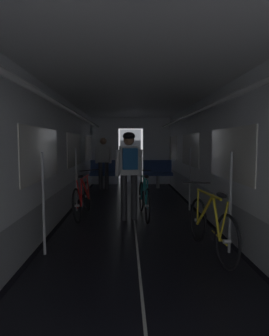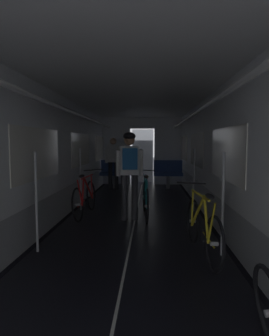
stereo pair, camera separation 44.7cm
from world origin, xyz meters
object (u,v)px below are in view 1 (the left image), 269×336
bench_seat_far_right (158,171)px  person_cyclist_aisle (129,166)px  bicycle_teal_in_aisle (144,198)px  bicycle_red (83,198)px  bench_seat_far_left (104,171)px  person_standing_near_bench (103,160)px  bicycle_yellow (211,226)px

bench_seat_far_right → person_cyclist_aisle: size_ratio=0.57×
bicycle_teal_in_aisle → bench_seat_far_right: bearing=80.1°
bench_seat_far_right → person_cyclist_aisle: person_cyclist_aisle is taller
bicycle_red → person_cyclist_aisle: (0.95, -0.32, 0.69)m
bench_seat_far_left → person_cyclist_aisle: person_cyclist_aisle is taller
bicycle_red → person_standing_near_bench: size_ratio=1.00×
bicycle_red → bench_seat_far_left: bearing=87.7°
person_standing_near_bench → bicycle_yellow: bearing=-71.3°
bench_seat_far_left → person_cyclist_aisle: size_ratio=0.57×
bicycle_yellow → person_standing_near_bench: bearing=108.7°
bench_seat_far_left → bench_seat_far_right: same height
bench_seat_far_right → bicycle_red: (-1.95, -3.89, -0.19)m
person_cyclist_aisle → bicycle_teal_in_aisle: (0.31, 0.26, -0.69)m
bench_seat_far_right → person_cyclist_aisle: bearing=-103.3°
bench_seat_far_right → person_standing_near_bench: 1.88m
bench_seat_far_right → bicycle_red: bearing=-116.7°
bicycle_yellow → bench_seat_far_right: bearing=91.0°
bench_seat_far_right → person_standing_near_bench: size_ratio=0.58×
bicycle_teal_in_aisle → person_standing_near_bench: (-1.11, 3.57, 0.59)m
person_cyclist_aisle → bicycle_yellow: bearing=-58.3°
bicycle_red → bicycle_teal_in_aisle: (1.27, -0.06, 0.00)m
person_standing_near_bench → bicycle_teal_in_aisle: bearing=-72.8°
bicycle_red → bench_seat_far_right: bearing=63.3°
bench_seat_far_left → bicycle_red: (-0.15, -3.89, -0.19)m
bicycle_yellow → bicycle_red: bearing=134.3°
bicycle_red → person_cyclist_aisle: size_ratio=0.98×
bicycle_yellow → bicycle_teal_in_aisle: size_ratio=1.00×
bicycle_yellow → person_cyclist_aisle: bearing=121.7°
person_cyclist_aisle → bicycle_teal_in_aisle: person_cyclist_aisle is taller
bench_seat_far_right → bicycle_yellow: bearing=-89.0°
bicycle_red → bicycle_yellow: bearing=-45.7°
bench_seat_far_right → person_standing_near_bench: (-1.80, -0.38, 0.41)m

